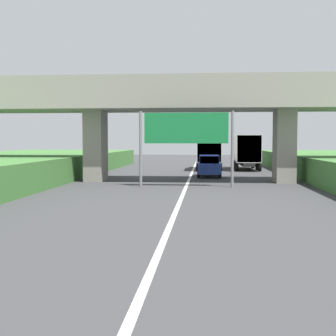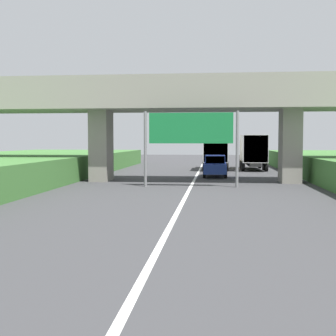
# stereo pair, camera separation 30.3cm
# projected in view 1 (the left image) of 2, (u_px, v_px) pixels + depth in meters

# --- Properties ---
(lane_centre_stripe) EXTENTS (0.20, 101.64, 0.01)m
(lane_centre_stripe) POSITION_uv_depth(u_px,v_px,m) (183.00, 194.00, 24.03)
(lane_centre_stripe) COLOR white
(lane_centre_stripe) RESTS_ON ground
(overpass_bridge) EXTENTS (40.00, 4.80, 7.21)m
(overpass_bridge) POSITION_uv_depth(u_px,v_px,m) (188.00, 105.00, 31.38)
(overpass_bridge) COLOR gray
(overpass_bridge) RESTS_ON ground
(overhead_highway_sign) EXTENTS (5.88, 0.18, 4.71)m
(overhead_highway_sign) POSITION_uv_depth(u_px,v_px,m) (186.00, 132.00, 27.82)
(overhead_highway_sign) COLOR slate
(overhead_highway_sign) RESTS_ON ground
(truck_yellow) EXTENTS (2.44, 7.30, 3.44)m
(truck_yellow) POSITION_uv_depth(u_px,v_px,m) (209.00, 150.00, 44.85)
(truck_yellow) COLOR black
(truck_yellow) RESTS_ON ground
(truck_black) EXTENTS (2.44, 7.30, 3.44)m
(truck_black) POSITION_uv_depth(u_px,v_px,m) (246.00, 150.00, 44.64)
(truck_black) COLOR black
(truck_black) RESTS_ON ground
(car_blue) EXTENTS (1.86, 4.10, 1.72)m
(car_blue) POSITION_uv_depth(u_px,v_px,m) (209.00, 166.00, 35.92)
(car_blue) COLOR #233D9E
(car_blue) RESTS_ON ground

